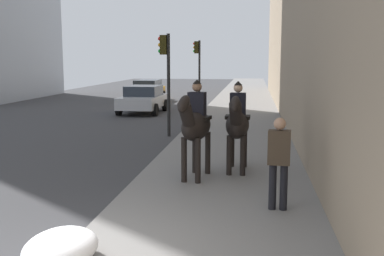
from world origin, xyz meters
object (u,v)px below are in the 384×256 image
mounted_horse_far (237,123)px  car_mid_lane (143,99)px  car_near_lane (147,90)px  mounted_horse_near (195,125)px  pedestrian_greeting (279,157)px  traffic_light_near_curb (166,68)px  traffic_light_far_curb (198,63)px

mounted_horse_far → car_mid_lane: 13.95m
car_near_lane → car_mid_lane: same height
mounted_horse_near → mounted_horse_far: size_ratio=1.03×
mounted_horse_far → car_near_lane: mounted_horse_far is taller
pedestrian_greeting → car_mid_lane: bearing=26.5°
car_mid_lane → traffic_light_near_curb: size_ratio=1.04×
mounted_horse_near → car_mid_lane: size_ratio=0.58×
mounted_horse_far → traffic_light_near_curb: (5.64, 2.80, 1.20)m
pedestrian_greeting → car_near_lane: (22.44, 7.58, -0.33)m
pedestrian_greeting → car_mid_lane: (15.67, 6.27, -0.34)m
car_near_lane → traffic_light_far_curb: traffic_light_far_curb is taller
mounted_horse_near → car_mid_lane: mounted_horse_near is taller
traffic_light_far_curb → mounted_horse_far: bearing=-169.9°
traffic_light_near_curb → traffic_light_far_curb: 10.63m
pedestrian_greeting → traffic_light_near_curb: bearing=28.1°
car_near_lane → traffic_light_far_curb: size_ratio=1.17×
mounted_horse_near → car_near_lane: size_ratio=0.50×
mounted_horse_near → traffic_light_far_curb: (17.06, 1.98, 1.24)m
mounted_horse_near → pedestrian_greeting: bearing=49.6°
car_mid_lane → traffic_light_near_curb: bearing=21.0°
pedestrian_greeting → traffic_light_far_curb: size_ratio=0.43×
mounted_horse_far → traffic_light_far_curb: traffic_light_far_curb is taller
mounted_horse_far → car_near_lane: size_ratio=0.48×
mounted_horse_far → traffic_light_near_curb: traffic_light_near_curb is taller
traffic_light_near_curb → pedestrian_greeting: bearing=-156.6°
mounted_horse_near → traffic_light_near_curb: traffic_light_near_curb is taller
traffic_light_near_curb → car_near_lane: bearing=15.7°
mounted_horse_near → traffic_light_far_curb: traffic_light_far_curb is taller
mounted_horse_far → traffic_light_far_curb: 16.57m
mounted_horse_near → car_near_lane: mounted_horse_near is taller
traffic_light_near_curb → car_mid_lane: bearing=19.9°
mounted_horse_far → traffic_light_near_curb: size_ratio=0.59×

